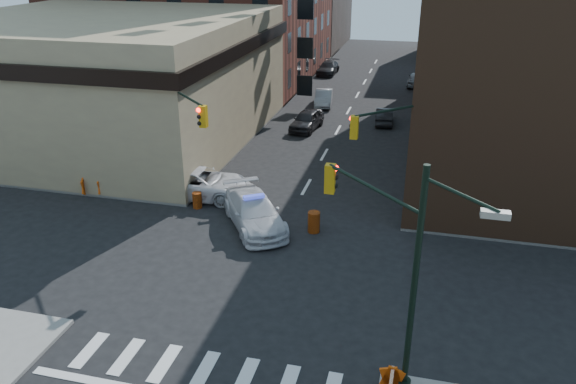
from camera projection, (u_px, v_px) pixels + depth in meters
The scene contains 24 objects.
ground at pixel (260, 271), 25.63m from camera, with size 140.00×140.00×0.00m, color black.
sidewalk_nw at pixel (141, 84), 59.78m from camera, with size 34.00×54.50×0.15m, color gray.
bank_building at pixel (105, 78), 42.24m from camera, with size 22.00×22.00×9.00m, color tan.
commercial_row_ne at pixel (523, 47), 39.93m from camera, with size 14.00×34.00×14.00m, color #523320.
filler_ne at pixel (494, 11), 71.65m from camera, with size 16.00×16.00×12.00m, color brown.
signal_pole_se at pixel (391, 260), 17.54m from camera, with size 5.40×5.27×8.00m.
signal_pole_nw at pixel (182, 135), 29.92m from camera, with size 3.58×3.67×8.00m.
signal_pole_ne at pixel (404, 153), 27.35m from camera, with size 3.67×3.58×8.00m.
tree_ne_near at pixel (438, 81), 45.67m from camera, with size 3.00×3.00×4.85m.
tree_ne_far at pixel (439, 63), 52.77m from camera, with size 3.00×3.00×4.85m.
police_car at pixel (254, 212), 29.35m from camera, with size 2.36×5.80×1.68m, color silver.
pickup at pixel (200, 183), 32.92m from camera, with size 2.83×6.14×1.71m, color silver.
parked_car_wnear at pixel (307, 120), 45.08m from camera, with size 1.81×4.51×1.54m, color black.
parked_car_wfar at pixel (324, 98), 51.92m from camera, with size 1.50×4.31×1.42m, color #989BA0.
parked_car_wdeep at pixel (328, 68), 64.61m from camera, with size 2.00×4.91×1.42m, color black.
parked_car_enear at pixel (384, 116), 46.63m from camera, with size 1.38×3.96×1.31m, color black.
parked_car_efar at pixel (416, 79), 59.03m from camera, with size 1.75×4.34×1.48m, color gray.
pedestrian_a at pixel (154, 182), 32.32m from camera, with size 0.70×0.46×1.92m, color black.
pedestrian_b at pixel (176, 164), 35.19m from camera, with size 0.90×0.70×1.84m, color #2A231C.
pedestrian_c at pixel (127, 182), 32.76m from camera, with size 0.94×0.39×1.61m, color black.
barrel_road at pixel (314, 222), 28.91m from camera, with size 0.62×0.62×1.11m, color #F0560B.
barrel_bank at pixel (197, 200), 31.61m from camera, with size 0.51×0.51×0.92m, color #D45609.
barricade_nw_a at pixel (181, 187), 32.92m from camera, with size 1.22×0.61×0.92m, color #F1450B, non-canonical shape.
barricade_nw_b at pixel (92, 186), 33.10m from camera, with size 1.29×0.65×0.97m, color #C74A09, non-canonical shape.
Camera 1 is at (6.57, -21.06, 13.61)m, focal length 35.00 mm.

